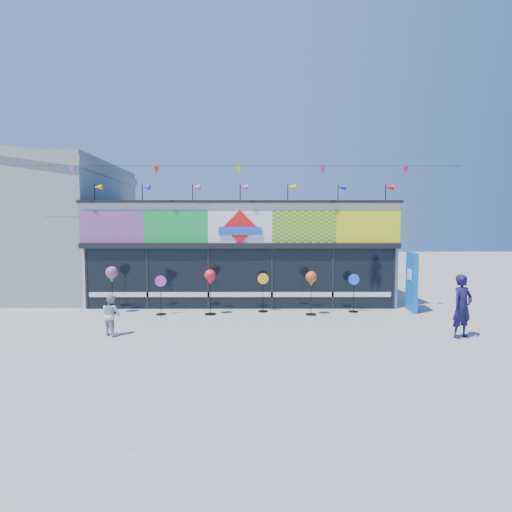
{
  "coord_description": "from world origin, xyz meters",
  "views": [
    {
      "loc": [
        0.56,
        -11.54,
        3.05
      ],
      "look_at": [
        0.59,
        2.0,
        2.11
      ],
      "focal_mm": 28.0,
      "sensor_mm": 36.0,
      "label": 1
    }
  ],
  "objects_px": {
    "blue_sign": "(412,282)",
    "spinner_1": "(161,294)",
    "spinner_4": "(311,280)",
    "child": "(111,315)",
    "spinner_2": "(210,279)",
    "spinner_3": "(263,291)",
    "adult_man": "(462,306)",
    "spinner_0": "(112,276)",
    "spinner_5": "(354,292)"
  },
  "relations": [
    {
      "from": "blue_sign",
      "to": "spinner_1",
      "type": "distance_m",
      "value": 9.12
    },
    {
      "from": "blue_sign",
      "to": "spinner_4",
      "type": "height_order",
      "value": "blue_sign"
    },
    {
      "from": "spinner_4",
      "to": "child",
      "type": "bearing_deg",
      "value": -156.31
    },
    {
      "from": "blue_sign",
      "to": "child",
      "type": "distance_m",
      "value": 10.43
    },
    {
      "from": "spinner_2",
      "to": "spinner_4",
      "type": "relative_size",
      "value": 1.04
    },
    {
      "from": "spinner_4",
      "to": "child",
      "type": "distance_m",
      "value": 6.67
    },
    {
      "from": "spinner_2",
      "to": "spinner_3",
      "type": "height_order",
      "value": "spinner_2"
    },
    {
      "from": "spinner_2",
      "to": "adult_man",
      "type": "relative_size",
      "value": 0.9
    },
    {
      "from": "spinner_0",
      "to": "spinner_3",
      "type": "height_order",
      "value": "spinner_0"
    },
    {
      "from": "adult_man",
      "to": "child",
      "type": "height_order",
      "value": "adult_man"
    },
    {
      "from": "spinner_3",
      "to": "spinner_5",
      "type": "relative_size",
      "value": 1.02
    },
    {
      "from": "spinner_3",
      "to": "adult_man",
      "type": "xyz_separation_m",
      "value": [
        5.48,
        -3.49,
        0.14
      ]
    },
    {
      "from": "spinner_4",
      "to": "adult_man",
      "type": "relative_size",
      "value": 0.87
    },
    {
      "from": "spinner_2",
      "to": "child",
      "type": "bearing_deg",
      "value": -132.75
    },
    {
      "from": "blue_sign",
      "to": "spinner_4",
      "type": "xyz_separation_m",
      "value": [
        -3.79,
        -0.65,
        0.15
      ]
    },
    {
      "from": "blue_sign",
      "to": "child",
      "type": "bearing_deg",
      "value": -154.9
    },
    {
      "from": "spinner_3",
      "to": "spinner_2",
      "type": "bearing_deg",
      "value": -165.76
    },
    {
      "from": "blue_sign",
      "to": "spinner_3",
      "type": "xyz_separation_m",
      "value": [
        -5.47,
        -0.11,
        -0.34
      ]
    },
    {
      "from": "adult_man",
      "to": "spinner_4",
      "type": "bearing_deg",
      "value": 118.62
    },
    {
      "from": "spinner_3",
      "to": "spinner_4",
      "type": "height_order",
      "value": "spinner_4"
    },
    {
      "from": "spinner_3",
      "to": "spinner_5",
      "type": "height_order",
      "value": "spinner_3"
    },
    {
      "from": "spinner_5",
      "to": "adult_man",
      "type": "height_order",
      "value": "adult_man"
    },
    {
      "from": "blue_sign",
      "to": "spinner_3",
      "type": "height_order",
      "value": "blue_sign"
    },
    {
      "from": "adult_man",
      "to": "child",
      "type": "xyz_separation_m",
      "value": [
        -9.87,
        0.28,
        -0.29
      ]
    },
    {
      "from": "spinner_3",
      "to": "spinner_5",
      "type": "bearing_deg",
      "value": -0.84
    },
    {
      "from": "spinner_1",
      "to": "spinner_0",
      "type": "bearing_deg",
      "value": 171.64
    },
    {
      "from": "adult_man",
      "to": "spinner_5",
      "type": "bearing_deg",
      "value": 98.77
    },
    {
      "from": "spinner_4",
      "to": "adult_man",
      "type": "bearing_deg",
      "value": -37.89
    },
    {
      "from": "spinner_4",
      "to": "adult_man",
      "type": "xyz_separation_m",
      "value": [
        3.79,
        -2.95,
        -0.35
      ]
    },
    {
      "from": "child",
      "to": "spinner_5",
      "type": "bearing_deg",
      "value": -125.31
    },
    {
      "from": "spinner_5",
      "to": "spinner_2",
      "type": "bearing_deg",
      "value": -175.28
    },
    {
      "from": "spinner_0",
      "to": "spinner_5",
      "type": "distance_m",
      "value": 8.75
    },
    {
      "from": "spinner_3",
      "to": "blue_sign",
      "type": "bearing_deg",
      "value": 1.17
    },
    {
      "from": "child",
      "to": "spinner_0",
      "type": "bearing_deg",
      "value": -38.55
    },
    {
      "from": "blue_sign",
      "to": "spinner_1",
      "type": "bearing_deg",
      "value": -169.6
    },
    {
      "from": "spinner_1",
      "to": "child",
      "type": "bearing_deg",
      "value": -106.16
    },
    {
      "from": "spinner_0",
      "to": "spinner_3",
      "type": "xyz_separation_m",
      "value": [
        5.42,
        0.24,
        -0.6
      ]
    },
    {
      "from": "spinner_2",
      "to": "spinner_4",
      "type": "bearing_deg",
      "value": -0.99
    },
    {
      "from": "child",
      "to": "spinner_2",
      "type": "bearing_deg",
      "value": -100.35
    },
    {
      "from": "spinner_0",
      "to": "spinner_2",
      "type": "xyz_separation_m",
      "value": [
        3.55,
        -0.24,
        -0.07
      ]
    },
    {
      "from": "spinner_4",
      "to": "spinner_5",
      "type": "relative_size",
      "value": 1.11
    },
    {
      "from": "spinner_0",
      "to": "spinner_3",
      "type": "relative_size",
      "value": 1.19
    },
    {
      "from": "blue_sign",
      "to": "spinner_1",
      "type": "relative_size",
      "value": 1.56
    },
    {
      "from": "spinner_3",
      "to": "spinner_1",
      "type": "bearing_deg",
      "value": -172.07
    },
    {
      "from": "spinner_0",
      "to": "spinner_1",
      "type": "distance_m",
      "value": 1.93
    },
    {
      "from": "blue_sign",
      "to": "spinner_0",
      "type": "height_order",
      "value": "blue_sign"
    },
    {
      "from": "spinner_1",
      "to": "blue_sign",
      "type": "bearing_deg",
      "value": 3.87
    },
    {
      "from": "spinner_2",
      "to": "spinner_4",
      "type": "distance_m",
      "value": 3.56
    },
    {
      "from": "spinner_4",
      "to": "child",
      "type": "height_order",
      "value": "spinner_4"
    },
    {
      "from": "spinner_1",
      "to": "child",
      "type": "relative_size",
      "value": 1.17
    }
  ]
}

